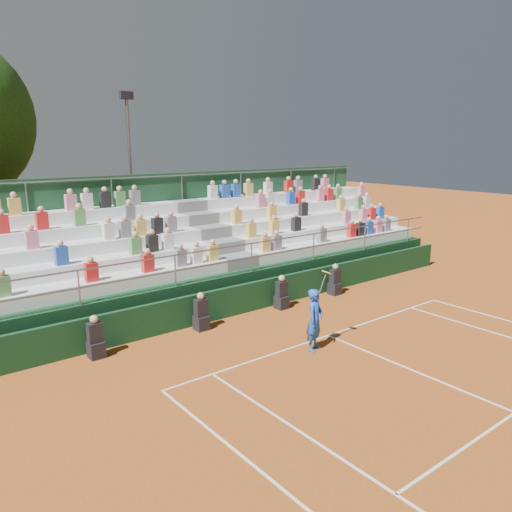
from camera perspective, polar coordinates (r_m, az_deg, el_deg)
ground at (r=15.17m, az=8.26°, el=-9.00°), size 90.00×90.00×0.00m
courtside_wall at (r=17.23m, az=0.62°, el=-4.39°), size 20.00×0.15×1.00m
line_officials at (r=16.17m, az=-1.87°, el=-5.66°), size 9.58×0.40×1.19m
grandstand at (r=19.62m, az=-5.29°, el=-0.53°), size 20.00×5.20×4.40m
tennis_player at (r=13.86m, az=6.76°, el=-7.23°), size 0.91×0.64×2.22m
floodlight_mast at (r=24.34m, az=-14.20°, el=10.11°), size 0.60×0.25×7.85m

